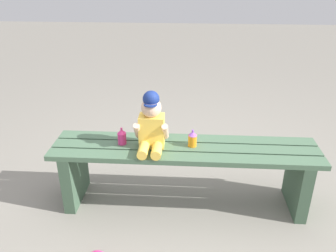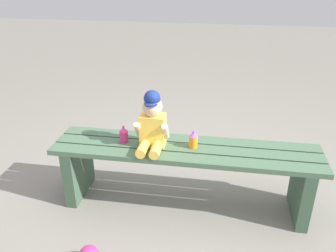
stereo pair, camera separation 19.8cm
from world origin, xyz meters
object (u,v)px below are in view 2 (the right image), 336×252
Objects in this scene: sippy_cup_left at (124,134)px; child_figure at (152,123)px; park_bench at (185,165)px; sippy_cup_right at (193,140)px.

child_figure is at bearing -8.84° from sippy_cup_left.
park_bench is 0.21m from sippy_cup_right.
child_figure is 3.26× the size of sippy_cup_right.
sippy_cup_right is at bearing 0.00° from sippy_cup_left.
park_bench is 14.99× the size of sippy_cup_right.
child_figure is at bearing -173.25° from sippy_cup_right.
park_bench is at bearing 4.75° from child_figure.
sippy_cup_left is at bearing 180.00° from sippy_cup_right.
park_bench is 14.99× the size of sippy_cup_left.
child_figure is 0.25m from sippy_cup_left.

